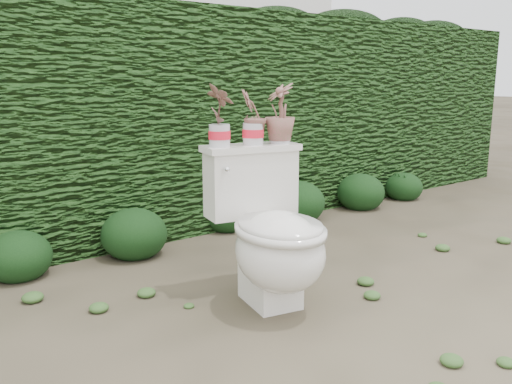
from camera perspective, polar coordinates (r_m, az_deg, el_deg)
ground at (r=2.99m, az=2.90°, el=-9.93°), size 60.00×60.00×0.00m
hedge at (r=4.13m, az=-11.69°, el=7.38°), size 8.00×1.00×1.60m
house_wall at (r=8.49m, az=-22.04°, el=17.13°), size 8.00×3.50×4.00m
toilet at (r=2.65m, az=1.70°, el=-4.63°), size 0.59×0.76×0.78m
potted_plant_left at (r=2.69m, az=-3.89°, el=7.90°), size 0.12×0.16×0.29m
potted_plant_center at (r=2.77m, az=-0.31°, el=7.75°), size 0.17×0.14×0.27m
potted_plant_right at (r=2.84m, az=2.55°, el=8.13°), size 0.20×0.20×0.30m
liriope_clump_2 at (r=3.35m, az=-23.79°, el=-5.78°), size 0.37×0.37×0.30m
liriope_clump_3 at (r=3.52m, az=-12.73°, el=-3.92°), size 0.42×0.42×0.33m
liriope_clump_4 at (r=4.03m, az=-3.10°, el=-2.04°), size 0.35×0.35×0.28m
liriope_clump_5 at (r=4.29m, az=4.42°, el=-0.72°), size 0.43×0.43×0.34m
liriope_clump_6 at (r=4.77m, az=10.97°, el=0.29°), size 0.41×0.41×0.33m
liriope_clump_7 at (r=5.24m, az=15.31°, el=0.81°), size 0.34×0.34×0.28m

